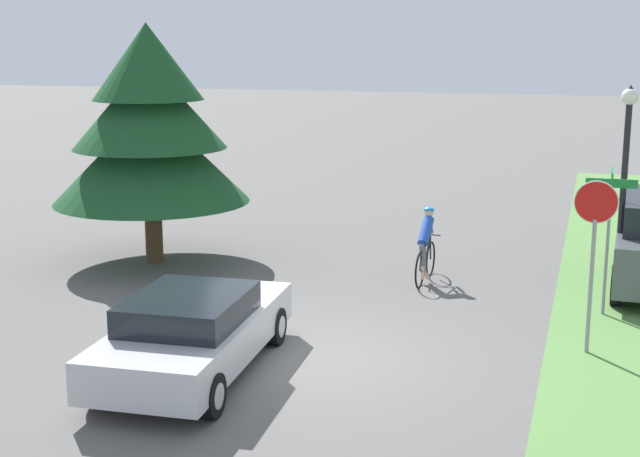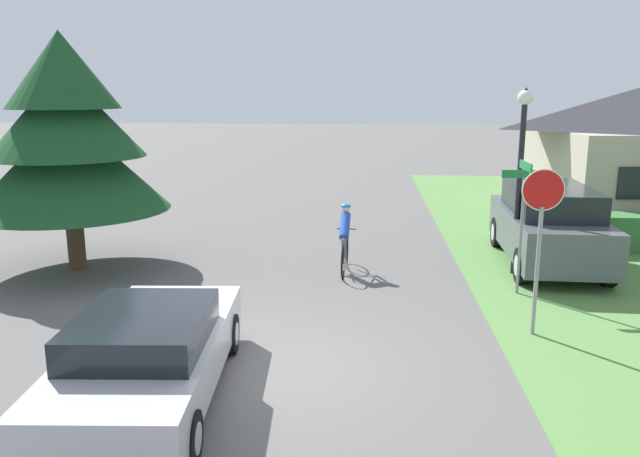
{
  "view_description": "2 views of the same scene",
  "coord_description": "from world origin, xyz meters",
  "px_view_note": "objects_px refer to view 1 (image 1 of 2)",
  "views": [
    {
      "loc": [
        4.17,
        -12.79,
        5.02
      ],
      "look_at": [
        -1.07,
        4.07,
        1.23
      ],
      "focal_mm": 50.0,
      "sensor_mm": 36.0,
      "label": 1
    },
    {
      "loc": [
        1.35,
        -8.6,
        4.07
      ],
      "look_at": [
        0.51,
        3.0,
        1.49
      ],
      "focal_mm": 35.0,
      "sensor_mm": 36.0,
      "label": 2
    }
  ],
  "objects_px": {
    "street_lamp": "(625,160)",
    "conifer_tall_near": "(150,127)",
    "cyclist": "(426,247)",
    "street_name_sign": "(609,215)",
    "sedan_left_lane": "(194,332)",
    "stop_sign": "(594,233)"
  },
  "relations": [
    {
      "from": "street_lamp",
      "to": "conifer_tall_near",
      "type": "xyz_separation_m",
      "value": [
        -10.05,
        -0.32,
        0.38
      ]
    },
    {
      "from": "conifer_tall_near",
      "to": "cyclist",
      "type": "bearing_deg",
      "value": 1.28
    },
    {
      "from": "street_name_sign",
      "to": "sedan_left_lane",
      "type": "bearing_deg",
      "value": -140.4
    },
    {
      "from": "cyclist",
      "to": "conifer_tall_near",
      "type": "relative_size",
      "value": 0.32
    },
    {
      "from": "sedan_left_lane",
      "to": "street_name_sign",
      "type": "bearing_deg",
      "value": -53.94
    },
    {
      "from": "conifer_tall_near",
      "to": "street_lamp",
      "type": "bearing_deg",
      "value": 1.83
    },
    {
      "from": "conifer_tall_near",
      "to": "stop_sign",
      "type": "bearing_deg",
      "value": -19.31
    },
    {
      "from": "stop_sign",
      "to": "street_lamp",
      "type": "xyz_separation_m",
      "value": [
        0.5,
        3.67,
        0.72
      ]
    },
    {
      "from": "sedan_left_lane",
      "to": "cyclist",
      "type": "relative_size",
      "value": 2.62
    },
    {
      "from": "cyclist",
      "to": "street_lamp",
      "type": "relative_size",
      "value": 0.42
    },
    {
      "from": "sedan_left_lane",
      "to": "street_lamp",
      "type": "distance_m",
      "value": 9.14
    },
    {
      "from": "sedan_left_lane",
      "to": "cyclist",
      "type": "distance_m",
      "value": 6.65
    },
    {
      "from": "sedan_left_lane",
      "to": "conifer_tall_near",
      "type": "distance_m",
      "value": 7.58
    },
    {
      "from": "sedan_left_lane",
      "to": "street_lamp",
      "type": "relative_size",
      "value": 1.1
    },
    {
      "from": "stop_sign",
      "to": "street_name_sign",
      "type": "xyz_separation_m",
      "value": [
        0.25,
        2.22,
        -0.12
      ]
    },
    {
      "from": "stop_sign",
      "to": "street_lamp",
      "type": "bearing_deg",
      "value": -97.61
    },
    {
      "from": "cyclist",
      "to": "stop_sign",
      "type": "bearing_deg",
      "value": -133.83
    },
    {
      "from": "sedan_left_lane",
      "to": "street_name_sign",
      "type": "distance_m",
      "value": 7.83
    },
    {
      "from": "street_lamp",
      "to": "street_name_sign",
      "type": "xyz_separation_m",
      "value": [
        -0.25,
        -1.45,
        -0.84
      ]
    },
    {
      "from": "sedan_left_lane",
      "to": "cyclist",
      "type": "height_order",
      "value": "cyclist"
    },
    {
      "from": "street_name_sign",
      "to": "conifer_tall_near",
      "type": "xyz_separation_m",
      "value": [
        -9.8,
        1.13,
        1.22
      ]
    },
    {
      "from": "sedan_left_lane",
      "to": "street_lamp",
      "type": "xyz_separation_m",
      "value": [
        6.21,
        6.38,
        2.05
      ]
    }
  ]
}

